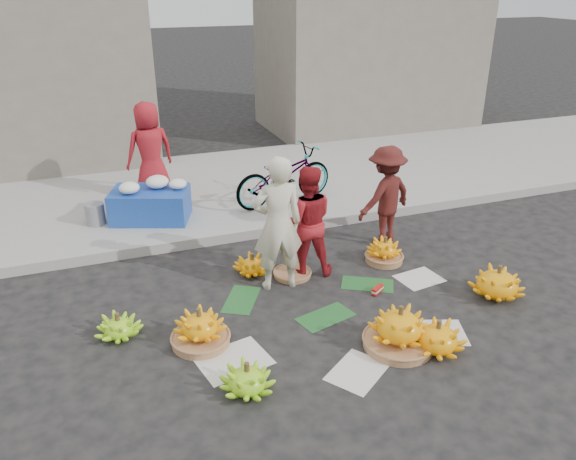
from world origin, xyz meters
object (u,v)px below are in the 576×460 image
object	(u,v)px
bicycle	(284,176)
flower_table	(151,203)
banana_bunch_4	(498,283)
vendor_cream	(278,224)
banana_bunch_0	(200,329)

from	to	relation	value
bicycle	flower_table	bearing A→B (deg)	75.96
bicycle	banana_bunch_4	bearing A→B (deg)	-170.23
banana_bunch_4	vendor_cream	size ratio (longest dim) A/B	0.53
banana_bunch_0	flower_table	size ratio (longest dim) A/B	0.48
banana_bunch_0	vendor_cream	xyz separation A→B (m)	(1.17, 0.86, 0.67)
vendor_cream	bicycle	size ratio (longest dim) A/B	0.95
banana_bunch_4	flower_table	size ratio (longest dim) A/B	0.68
banana_bunch_4	vendor_cream	world-z (taller)	vendor_cream
flower_table	banana_bunch_4	bearing A→B (deg)	-24.31
banana_bunch_4	bicycle	world-z (taller)	bicycle
vendor_cream	flower_table	xyz separation A→B (m)	(-1.21, 2.43, -0.46)
banana_bunch_0	flower_table	world-z (taller)	flower_table
banana_bunch_0	bicycle	size ratio (longest dim) A/B	0.36
bicycle	vendor_cream	bearing A→B (deg)	145.65
vendor_cream	bicycle	distance (m)	2.57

